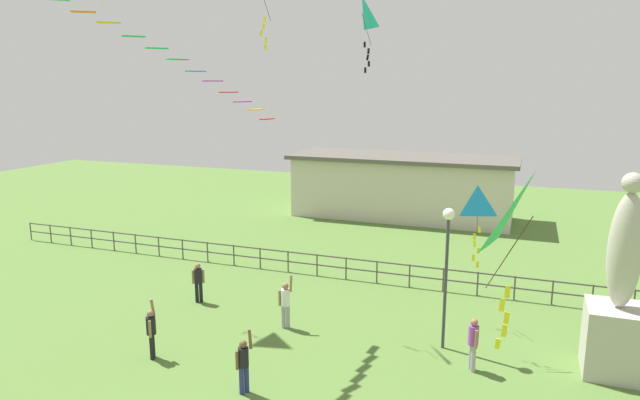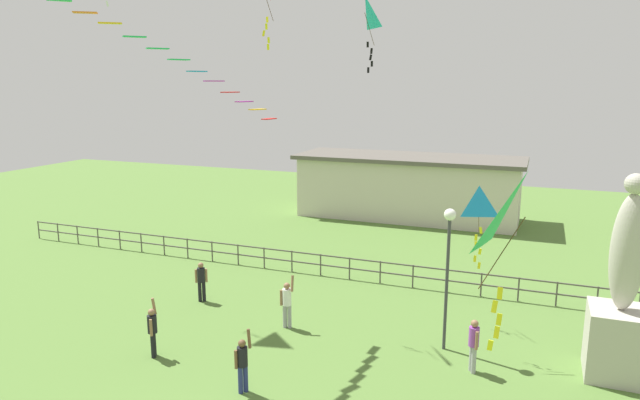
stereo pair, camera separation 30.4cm
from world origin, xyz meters
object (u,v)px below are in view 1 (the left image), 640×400
Objects in this scene: statue_monument at (618,311)px; person_4 at (198,280)px; person_2 at (244,362)px; person_6 at (151,330)px; person_5 at (473,341)px; lamppost at (447,248)px; kite_3 at (362,16)px; person_1 at (285,302)px; kite_0 at (477,205)px; kite_2 at (531,223)px.

person_4 is (-13.94, 0.49, -0.99)m from statue_monument.
person_6 is (-3.51, 0.79, 0.01)m from person_2.
lamppost is at bearing 130.91° from person_5.
kite_3 is at bearing 57.44° from person_6.
statue_monument is at bearing 2.64° from person_1.
kite_0 is (5.95, 0.81, 3.60)m from person_1.
kite_2 is at bearing -108.03° from statue_monument.
kite_3 is (-4.69, 4.29, 9.52)m from person_5.
person_1 is 7.00m from kite_0.
person_1 is (-9.95, -0.46, -0.93)m from statue_monument.
statue_monument reaches higher than person_5.
kite_3 is at bearing 139.54° from lamppost.
person_2 is at bearing -47.87° from person_4.
person_6 is (-8.08, -3.72, -2.35)m from lamppost.
lamppost is 1.54× the size of kite_2.
kite_2 is 1.12× the size of kite_3.
statue_monument is 4.82m from kite_0.
kite_3 is (4.39, 6.87, 9.52)m from person_6.
person_1 is 4.10m from person_4.
kite_2 is at bearing -74.22° from lamppost.
person_5 is 11.44m from kite_3.
person_6 is at bearing -164.16° from person_5.
person_5 is 3.97m from kite_0.
person_5 is 0.61× the size of kite_3.
person_6 is 12.54m from kite_3.
kite_3 reaches higher than person_6.
lamppost reaches higher than person_4.
person_1 is 11.64m from kite_2.
kite_3 is at bearing 66.87° from person_1.
person_2 is at bearing -153.72° from statue_monument.
lamppost is 2.92× the size of person_4.
person_5 is 9.43m from person_6.
person_6 is (-12.83, -3.82, -0.97)m from statue_monument.
person_2 is at bearing -135.39° from lamppost.
kite_3 is at bearing 118.34° from kite_2.
kite_0 is at bearing 175.00° from statue_monument.
person_4 is at bearing 170.33° from person_5.
lamppost is at bearing -149.44° from kite_0.
kite_0 is (9.94, -0.14, 3.66)m from person_4.
statue_monument is 12.41m from kite_3.
kite_3 is (-4.45, 2.70, 5.89)m from kite_0.
person_1 is 1.05× the size of person_2.
person_5 is at bearing 100.30° from kite_2.
kite_3 reaches higher than person_5.
lamppost is 1.77× the size of kite_0.
statue_monument reaches higher than lamppost.
person_4 is at bearing 104.36° from person_6.
kite_3 is (5.49, 2.56, 9.54)m from person_4.
kite_2 is 13.16m from kite_3.
person_4 is 0.85× the size of person_6.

